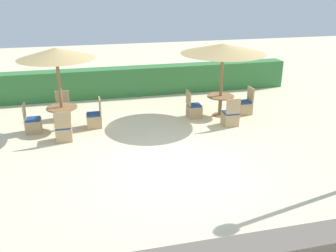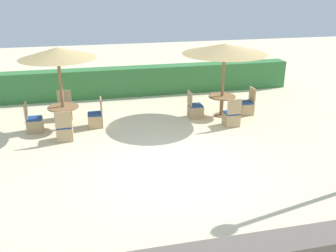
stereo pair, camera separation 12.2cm
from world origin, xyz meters
TOP-DOWN VIEW (x-y plane):
  - ground_plane at (0.00, 0.00)m, footprint 40.00×40.00m
  - hedge_row at (0.00, 6.64)m, footprint 13.00×0.70m
  - parasol_back_left at (-2.67, 3.36)m, footprint 2.27×2.27m
  - round_table_back_left at (-2.67, 3.36)m, footprint 0.94×0.94m
  - patio_chair_back_left_north at (-2.68, 4.33)m, footprint 0.46×0.46m
  - patio_chair_back_left_west at (-3.57, 3.33)m, footprint 0.46×0.46m
  - patio_chair_back_left_east at (-1.71, 3.35)m, footprint 0.46×0.46m
  - patio_chair_back_left_south at (-2.64, 2.45)m, footprint 0.46×0.46m
  - parasol_back_right at (2.53, 3.44)m, footprint 2.78×2.78m
  - round_table_back_right at (2.53, 3.44)m, footprint 0.91×0.91m
  - patio_chair_back_right_east at (3.43, 3.40)m, footprint 0.46×0.46m
  - patio_chair_back_right_west at (1.60, 3.47)m, footprint 0.46×0.46m
  - patio_chair_back_right_south at (2.50, 2.46)m, footprint 0.46×0.46m

SIDE VIEW (x-z plane):
  - ground_plane at x=0.00m, z-range 0.00..0.00m
  - patio_chair_back_left_north at x=-2.68m, z-range -0.20..0.73m
  - patio_chair_back_left_west at x=-3.57m, z-range -0.20..0.73m
  - patio_chair_back_left_east at x=-1.71m, z-range -0.20..0.73m
  - patio_chair_back_left_south at x=-2.64m, z-range -0.20..0.73m
  - patio_chair_back_right_east at x=3.43m, z-range -0.20..0.73m
  - patio_chair_back_right_west at x=1.60m, z-range -0.20..0.73m
  - patio_chair_back_right_south at x=2.50m, z-range -0.20..0.73m
  - round_table_back_right at x=2.53m, z-range 0.17..0.88m
  - round_table_back_left at x=-2.67m, z-range 0.18..0.92m
  - hedge_row at x=0.00m, z-range 0.00..1.13m
  - parasol_back_right at x=2.53m, z-range 1.06..3.51m
  - parasol_back_left at x=-2.67m, z-range 1.09..3.63m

